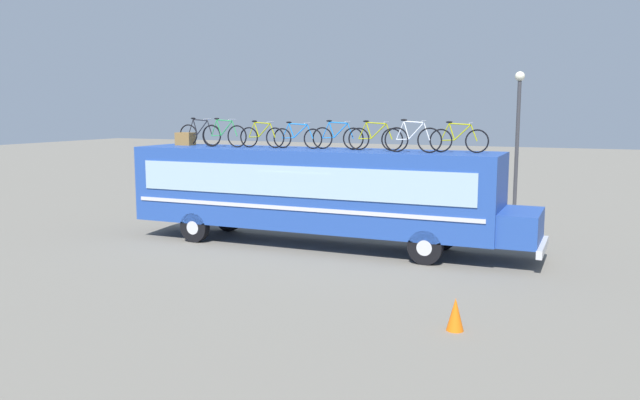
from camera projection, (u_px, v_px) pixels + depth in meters
ground_plane at (310, 245)px, 20.77m from camera, size 120.00×120.00×0.00m
bus at (316, 190)px, 20.43m from camera, size 13.22×2.48×3.12m
luggage_bag_1 at (185, 139)px, 22.54m from camera, size 0.60×0.43×0.45m
rooftop_bicycle_1 at (200, 134)px, 22.32m from camera, size 1.71×0.44×0.97m
rooftop_bicycle_2 at (224, 135)px, 21.39m from camera, size 1.73×0.44×0.98m
rooftop_bicycle_3 at (262, 136)px, 21.00m from camera, size 1.65×0.44×0.90m
rooftop_bicycle_4 at (297, 137)px, 20.58m from camera, size 1.74×0.44×0.87m
rooftop_bicycle_5 at (338, 137)px, 20.17m from camera, size 1.74×0.44×0.92m
rooftop_bicycle_6 at (375, 138)px, 19.54m from camera, size 1.77×0.44×0.92m
rooftop_bicycle_7 at (413, 139)px, 18.63m from camera, size 1.73×0.44×0.98m
rooftop_bicycle_8 at (459, 140)px, 18.60m from camera, size 1.74×0.44×0.91m
traffic_cone at (455, 314)px, 12.69m from camera, size 0.35×0.35×0.67m
street_lamp at (518, 131)px, 23.75m from camera, size 0.36×0.36×5.75m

